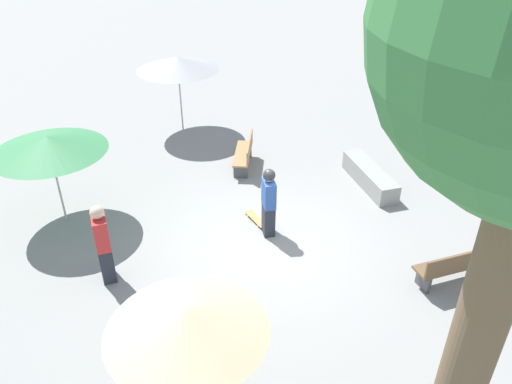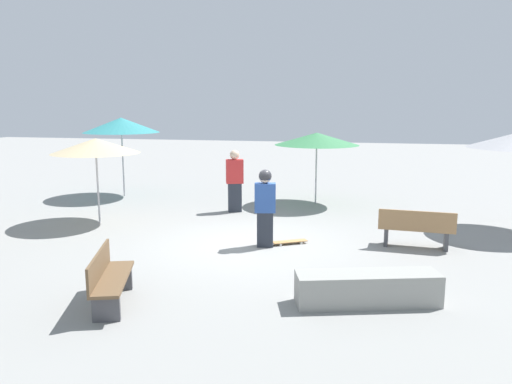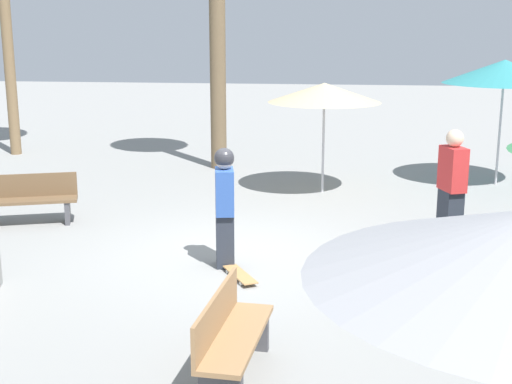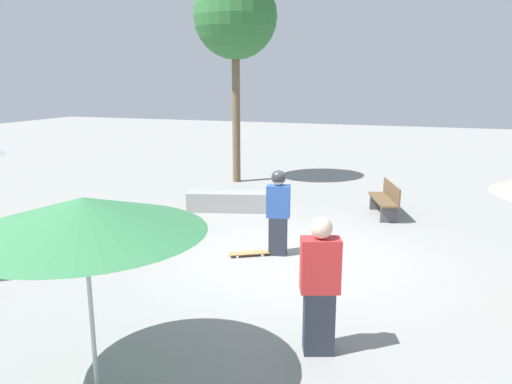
# 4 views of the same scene
# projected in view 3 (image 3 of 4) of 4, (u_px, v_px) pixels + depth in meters

# --- Properties ---
(ground_plane) EXTENTS (60.00, 60.00, 0.00)m
(ground_plane) POSITION_uv_depth(u_px,v_px,m) (233.00, 257.00, 10.55)
(ground_plane) COLOR gray
(skater_main) EXTENTS (0.49, 0.33, 1.71)m
(skater_main) POSITION_uv_depth(u_px,v_px,m) (225.00, 203.00, 9.98)
(skater_main) COLOR #282D38
(skater_main) RESTS_ON ground_plane
(skateboard) EXTENTS (0.79, 0.57, 0.07)m
(skateboard) POSITION_uv_depth(u_px,v_px,m) (240.00, 275.00, 9.66)
(skateboard) COLOR #B7844C
(skateboard) RESTS_ON ground_plane
(bench_near) EXTENTS (1.63, 0.57, 0.85)m
(bench_near) POSITION_uv_depth(u_px,v_px,m) (231.00, 336.00, 6.91)
(bench_near) COLOR #47474C
(bench_near) RESTS_ON ground_plane
(bench_far) EXTENTS (0.92, 1.66, 0.85)m
(bench_far) POSITION_uv_depth(u_px,v_px,m) (29.00, 200.00, 12.20)
(bench_far) COLOR #47474C
(bench_far) RESTS_ON ground_plane
(shade_umbrella_teal) EXTENTS (2.51, 2.51, 2.64)m
(shade_umbrella_teal) POSITION_uv_depth(u_px,v_px,m) (504.00, 72.00, 14.72)
(shade_umbrella_teal) COLOR #B7B7BC
(shade_umbrella_teal) RESTS_ON ground_plane
(shade_umbrella_tan) EXTENTS (2.26, 2.26, 2.22)m
(shade_umbrella_tan) POSITION_uv_depth(u_px,v_px,m) (324.00, 93.00, 14.12)
(shade_umbrella_tan) COLOR #B7B7BC
(shade_umbrella_tan) RESTS_ON ground_plane
(bystander_watching) EXTENTS (0.55, 0.42, 1.79)m
(bystander_watching) POSITION_uv_depth(u_px,v_px,m) (452.00, 187.00, 11.10)
(bystander_watching) COLOR #282D38
(bystander_watching) RESTS_ON ground_plane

